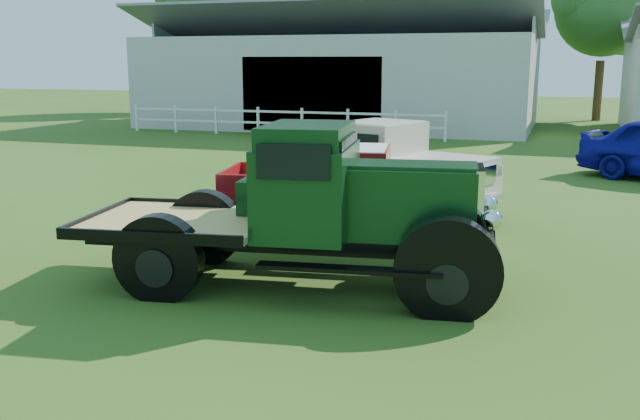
% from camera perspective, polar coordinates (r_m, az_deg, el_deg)
% --- Properties ---
extents(ground, '(120.00, 120.00, 0.00)m').
position_cam_1_polar(ground, '(9.27, -3.60, -7.73)').
color(ground, '#2B4411').
extents(shed_left, '(18.80, 10.20, 5.60)m').
position_cam_1_polar(shed_left, '(35.61, 1.94, 11.31)').
color(shed_left, '#A1A190').
rests_on(shed_left, ground).
extents(fence_rail, '(14.20, 0.16, 1.20)m').
position_cam_1_polar(fence_rail, '(30.38, -3.23, 7.06)').
color(fence_rail, white).
rests_on(fence_rail, ground).
extents(tree_a, '(6.30, 6.30, 10.50)m').
position_cam_1_polar(tree_a, '(46.34, -8.93, 14.32)').
color(tree_a, '#275619').
rests_on(tree_a, ground).
extents(tree_b, '(6.90, 6.90, 11.50)m').
position_cam_1_polar(tree_b, '(42.79, 9.20, 15.20)').
color(tree_b, '#275619').
rests_on(tree_b, ground).
extents(tree_c, '(5.40, 5.40, 9.00)m').
position_cam_1_polar(tree_c, '(41.12, 21.67, 12.94)').
color(tree_c, '#275619').
rests_on(tree_c, ground).
extents(vintage_flatbed, '(6.00, 3.09, 2.27)m').
position_cam_1_polar(vintage_flatbed, '(9.82, -1.64, 0.28)').
color(vintage_flatbed, '#0D3315').
rests_on(vintage_flatbed, ground).
extents(red_pickup, '(4.78, 2.55, 1.66)m').
position_cam_1_polar(red_pickup, '(12.57, 2.19, 1.40)').
color(red_pickup, maroon).
rests_on(red_pickup, ground).
extents(white_pickup, '(5.41, 3.54, 1.85)m').
position_cam_1_polar(white_pickup, '(14.88, 4.38, 3.38)').
color(white_pickup, '#BCB79B').
rests_on(white_pickup, ground).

